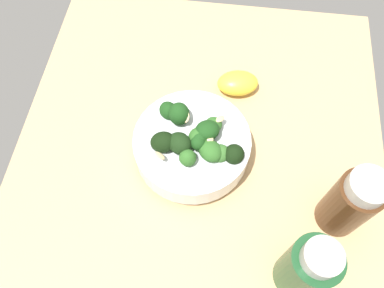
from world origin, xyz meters
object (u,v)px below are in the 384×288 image
Objects in this scene: bottle_tall at (307,268)px; bottle_short at (351,202)px; bowl_of_broccoli at (192,144)px; lemon_wedge at (238,83)px.

bottle_tall reaches higher than bottle_short.
lemon_wedge is (-14.75, 6.51, -2.30)cm from bowl_of_broccoli.
bottle_tall is 1.02× the size of bottle_short.
bottle_short is (-9.84, 6.23, 0.05)cm from bottle_tall.
bowl_of_broccoli is at bearing -135.35° from bottle_tall.
bottle_tall is (32.44, 10.96, 4.87)cm from lemon_wedge.
bowl_of_broccoli is 25.10cm from bottle_short.
bowl_of_broccoli is 16.29cm from lemon_wedge.
lemon_wedge is 34.59cm from bottle_tall.
bottle_tall is at bearing 18.67° from lemon_wedge.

